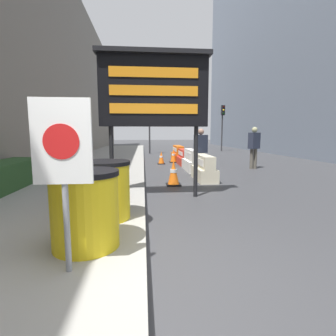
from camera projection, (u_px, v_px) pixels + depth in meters
ground_plane at (147, 279)px, 2.79m from camera, size 120.00×120.00×0.00m
building_left_facade at (43, 46)px, 11.36m from camera, size 0.40×50.40×10.61m
barrel_drum_foreground at (85, 209)px, 3.17m from camera, size 0.83×0.83×0.94m
barrel_drum_middle at (105, 190)px, 4.23m from camera, size 0.83×0.83×0.94m
warning_sign at (63, 155)px, 2.48m from camera, size 0.56×0.08×1.71m
message_board at (154, 91)px, 6.02m from camera, size 2.63×0.36×3.40m
jersey_barrier_cream at (204, 169)px, 8.69m from camera, size 0.59×1.61×0.83m
jersey_barrier_white at (192, 161)px, 10.92m from camera, size 0.55×1.97×0.87m
jersey_barrier_red_striped at (184, 158)px, 13.02m from camera, size 0.54×1.69×0.76m
jersey_barrier_orange_far at (178, 154)px, 15.11m from camera, size 0.64×1.93×0.84m
traffic_cone_near at (174, 173)px, 7.80m from camera, size 0.43×0.43×0.76m
traffic_cone_mid at (173, 156)px, 13.96m from camera, size 0.41×0.41×0.74m
traffic_cone_far at (161, 158)px, 13.23m from camera, size 0.37×0.37×0.66m
traffic_light_near_curb at (149, 121)px, 19.77m from camera, size 0.28×0.45×3.44m
traffic_light_far_side at (223, 118)px, 22.65m from camera, size 0.28×0.45×3.94m
pedestrian_worker at (201, 148)px, 9.63m from camera, size 0.52×0.43×1.72m
pedestrian_passerby at (254, 144)px, 11.37m from camera, size 0.56×0.47×1.82m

